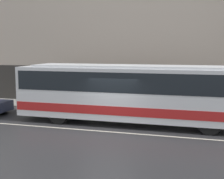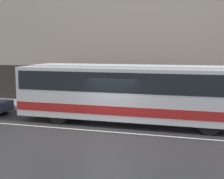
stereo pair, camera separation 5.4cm
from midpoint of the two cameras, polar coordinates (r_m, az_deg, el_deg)
name	(u,v)px [view 1 (the left image)]	position (r m, az deg, el deg)	size (l,w,h in m)	color
ground_plane	(109,132)	(15.00, -0.67, -7.74)	(60.00, 60.00, 0.00)	#2D2D30
sidewalk	(133,110)	(19.92, 3.72, -3.70)	(60.00, 2.47, 0.16)	gray
building_facade	(138,29)	(20.93, 4.67, 10.98)	(60.00, 0.35, 10.83)	#B7A899
lane_stripe	(109,132)	(14.99, -0.67, -7.73)	(54.00, 0.14, 0.01)	beige
transit_bus	(126,91)	(16.29, 2.55, -0.27)	(11.59, 2.49, 3.09)	silver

